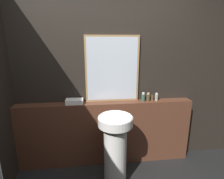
% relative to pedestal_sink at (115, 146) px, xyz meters
% --- Properties ---
extents(wall_back, '(8.00, 0.06, 2.50)m').
position_rel_pedestal_sink_xyz_m(wall_back, '(-0.08, 0.54, 0.73)').
color(wall_back, black).
rests_on(wall_back, ground_plane).
extents(vanity_counter, '(2.47, 0.17, 0.94)m').
position_rel_pedestal_sink_xyz_m(vanity_counter, '(-0.08, 0.42, -0.05)').
color(vanity_counter, '#512D1E').
rests_on(vanity_counter, ground_plane).
extents(pedestal_sink, '(0.41, 0.41, 0.91)m').
position_rel_pedestal_sink_xyz_m(pedestal_sink, '(0.00, 0.00, 0.00)').
color(pedestal_sink, silver).
rests_on(pedestal_sink, ground_plane).
extents(mirror, '(0.74, 0.03, 0.91)m').
position_rel_pedestal_sink_xyz_m(mirror, '(0.02, 0.49, 0.87)').
color(mirror, '#937047').
rests_on(mirror, vanity_counter).
extents(towel_stack, '(0.23, 0.13, 0.06)m').
position_rel_pedestal_sink_xyz_m(towel_stack, '(-0.50, 0.42, 0.45)').
color(towel_stack, white).
rests_on(towel_stack, vanity_counter).
extents(shampoo_bottle, '(0.05, 0.05, 0.13)m').
position_rel_pedestal_sink_xyz_m(shampoo_bottle, '(0.46, 0.42, 0.48)').
color(shampoo_bottle, '#2D4C3D').
rests_on(shampoo_bottle, vanity_counter).
extents(conditioner_bottle, '(0.05, 0.05, 0.12)m').
position_rel_pedestal_sink_xyz_m(conditioner_bottle, '(0.53, 0.42, 0.48)').
color(conditioner_bottle, '#4C3823').
rests_on(conditioner_bottle, vanity_counter).
extents(lotion_bottle, '(0.04, 0.04, 0.11)m').
position_rel_pedestal_sink_xyz_m(lotion_bottle, '(0.59, 0.42, 0.47)').
color(lotion_bottle, '#4C3823').
rests_on(lotion_bottle, vanity_counter).
extents(body_wash_bottle, '(0.05, 0.05, 0.11)m').
position_rel_pedestal_sink_xyz_m(body_wash_bottle, '(0.65, 0.42, 0.47)').
color(body_wash_bottle, gray).
rests_on(body_wash_bottle, vanity_counter).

